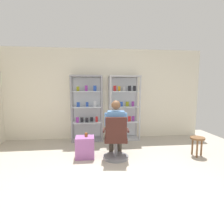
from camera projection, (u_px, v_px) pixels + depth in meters
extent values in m
plane|color=#B2A899|center=(120.00, 189.00, 2.82)|extent=(7.20, 7.20, 0.00)
cube|color=silver|center=(105.00, 94.00, 5.60)|extent=(6.00, 0.10, 2.70)
cylinder|color=gray|center=(71.00, 110.00, 5.05)|extent=(0.05, 0.05, 1.90)
cylinder|color=gray|center=(102.00, 109.00, 5.14)|extent=(0.05, 0.05, 1.90)
cylinder|color=gray|center=(73.00, 108.00, 5.44)|extent=(0.05, 0.05, 1.90)
cylinder|color=gray|center=(101.00, 108.00, 5.54)|extent=(0.05, 0.05, 1.90)
cube|color=gray|center=(86.00, 76.00, 5.17)|extent=(0.90, 0.45, 0.04)
cube|color=gray|center=(87.00, 140.00, 5.42)|extent=(0.90, 0.45, 0.04)
cube|color=silver|center=(87.00, 108.00, 5.50)|extent=(0.84, 0.02, 1.80)
cube|color=silver|center=(87.00, 122.00, 5.35)|extent=(0.82, 0.39, 0.02)
cube|color=purple|center=(77.00, 120.00, 5.26)|extent=(0.09, 0.05, 0.15)
cube|color=black|center=(82.00, 120.00, 5.33)|extent=(0.09, 0.05, 0.14)
cube|color=black|center=(87.00, 120.00, 5.31)|extent=(0.09, 0.05, 0.13)
cube|color=black|center=(92.00, 119.00, 5.40)|extent=(0.09, 0.04, 0.13)
cube|color=red|center=(97.00, 119.00, 5.35)|extent=(0.07, 0.04, 0.16)
cube|color=silver|center=(87.00, 107.00, 5.29)|extent=(0.82, 0.39, 0.02)
cube|color=#264CB2|center=(78.00, 104.00, 5.25)|extent=(0.09, 0.05, 0.13)
cube|color=#264CB2|center=(87.00, 104.00, 5.32)|extent=(0.08, 0.04, 0.13)
cube|color=silver|center=(95.00, 104.00, 5.33)|extent=(0.08, 0.05, 0.15)
cube|color=silver|center=(87.00, 91.00, 5.22)|extent=(0.82, 0.39, 0.02)
cube|color=#999919|center=(78.00, 89.00, 5.17)|extent=(0.08, 0.06, 0.13)
cube|color=purple|center=(86.00, 88.00, 5.17)|extent=(0.08, 0.05, 0.16)
cube|color=#264CB2|center=(95.00, 88.00, 5.21)|extent=(0.09, 0.05, 0.16)
cylinder|color=#B7B7BC|center=(111.00, 109.00, 5.17)|extent=(0.05, 0.05, 1.90)
cylinder|color=#B7B7BC|center=(140.00, 109.00, 5.27)|extent=(0.05, 0.05, 1.90)
cylinder|color=#B7B7BC|center=(109.00, 108.00, 5.57)|extent=(0.05, 0.05, 1.90)
cylinder|color=#B7B7BC|center=(136.00, 107.00, 5.66)|extent=(0.05, 0.05, 1.90)
cube|color=#B7B7BC|center=(124.00, 76.00, 5.29)|extent=(0.90, 0.45, 0.04)
cube|color=#B7B7BC|center=(124.00, 138.00, 5.54)|extent=(0.90, 0.45, 0.04)
cube|color=silver|center=(123.00, 107.00, 5.63)|extent=(0.84, 0.02, 1.80)
cube|color=silver|center=(124.00, 121.00, 5.47)|extent=(0.82, 0.39, 0.02)
cube|color=black|center=(114.00, 118.00, 5.47)|extent=(0.08, 0.05, 0.16)
cube|color=#999919|center=(119.00, 119.00, 5.49)|extent=(0.08, 0.05, 0.13)
cube|color=red|center=(124.00, 119.00, 5.49)|extent=(0.09, 0.06, 0.14)
cube|color=red|center=(129.00, 119.00, 5.44)|extent=(0.08, 0.05, 0.15)
cube|color=purple|center=(133.00, 118.00, 5.53)|extent=(0.09, 0.04, 0.14)
cube|color=silver|center=(124.00, 106.00, 5.41)|extent=(0.82, 0.39, 0.02)
cube|color=#268C4C|center=(115.00, 104.00, 5.35)|extent=(0.08, 0.05, 0.13)
cube|color=#264CB2|center=(121.00, 104.00, 5.37)|extent=(0.09, 0.05, 0.13)
cube|color=#999919|center=(127.00, 104.00, 5.45)|extent=(0.09, 0.06, 0.13)
cube|color=purple|center=(133.00, 104.00, 5.44)|extent=(0.08, 0.05, 0.14)
cube|color=silver|center=(124.00, 91.00, 5.35)|extent=(0.82, 0.39, 0.02)
cube|color=red|center=(115.00, 88.00, 5.27)|extent=(0.08, 0.04, 0.15)
cube|color=gold|center=(119.00, 89.00, 5.33)|extent=(0.08, 0.05, 0.14)
cube|color=silver|center=(124.00, 89.00, 5.38)|extent=(0.07, 0.05, 0.12)
cube|color=black|center=(129.00, 88.00, 5.34)|extent=(0.09, 0.04, 0.15)
cube|color=black|center=(134.00, 88.00, 5.33)|extent=(0.08, 0.05, 0.15)
cylinder|color=slate|center=(116.00, 157.00, 4.04)|extent=(0.56, 0.56, 0.06)
cylinder|color=slate|center=(116.00, 148.00, 4.01)|extent=(0.07, 0.07, 0.41)
cube|color=#3F1E19|center=(116.00, 138.00, 3.98)|extent=(0.53, 0.53, 0.10)
cube|color=#3F1E19|center=(116.00, 128.00, 3.74)|extent=(0.45, 0.13, 0.45)
cube|color=#3F1E19|center=(128.00, 130.00, 3.96)|extent=(0.07, 0.30, 0.04)
cube|color=#3F1E19|center=(104.00, 130.00, 3.96)|extent=(0.07, 0.30, 0.04)
cylinder|color=#3F382D|center=(120.00, 132.00, 4.17)|extent=(0.18, 0.41, 0.14)
cylinder|color=#3F382D|center=(120.00, 141.00, 4.40)|extent=(0.11, 0.11, 0.56)
cylinder|color=#3F382D|center=(111.00, 132.00, 4.17)|extent=(0.18, 0.41, 0.14)
cylinder|color=#3F382D|center=(111.00, 141.00, 4.40)|extent=(0.11, 0.11, 0.56)
cube|color=#598CCC|center=(116.00, 123.00, 3.94)|extent=(0.38, 0.26, 0.50)
sphere|color=brown|center=(116.00, 105.00, 3.88)|extent=(0.20, 0.20, 0.20)
cylinder|color=#598CCC|center=(125.00, 119.00, 3.93)|extent=(0.09, 0.09, 0.28)
cylinder|color=brown|center=(124.00, 127.00, 4.13)|extent=(0.11, 0.31, 0.08)
cylinder|color=#598CCC|center=(107.00, 119.00, 3.93)|extent=(0.09, 0.09, 0.28)
cylinder|color=brown|center=(107.00, 127.00, 4.13)|extent=(0.11, 0.31, 0.08)
cube|color=#9E599E|center=(85.00, 147.00, 4.07)|extent=(0.41, 0.36, 0.48)
cylinder|color=brown|center=(86.00, 135.00, 4.06)|extent=(0.07, 0.07, 0.08)
cylinder|color=brown|center=(198.00, 138.00, 4.13)|extent=(0.32, 0.32, 0.04)
cylinder|color=brown|center=(201.00, 147.00, 4.18)|extent=(0.04, 0.04, 0.40)
cylinder|color=brown|center=(192.00, 146.00, 4.25)|extent=(0.04, 0.04, 0.40)
cylinder|color=brown|center=(197.00, 149.00, 4.06)|extent=(0.04, 0.04, 0.40)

